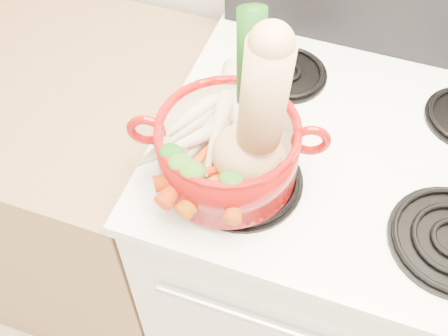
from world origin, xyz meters
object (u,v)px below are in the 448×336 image
(leek, at_px, (247,89))
(stove_body, at_px, (325,263))
(squash, at_px, (249,115))
(dutch_oven, at_px, (228,151))

(leek, bearing_deg, stove_body, 5.39)
(squash, distance_m, leek, 0.06)
(stove_body, bearing_deg, squash, -137.06)
(stove_body, relative_size, leek, 3.02)
(stove_body, distance_m, squash, 0.73)
(squash, height_order, leek, squash)
(stove_body, relative_size, squash, 2.99)
(dutch_oven, bearing_deg, stove_body, 20.99)
(stove_body, height_order, dutch_oven, dutch_oven)
(stove_body, xyz_separation_m, leek, (-0.20, -0.12, 0.69))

